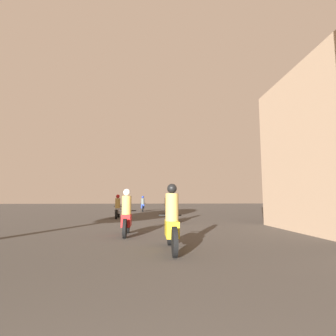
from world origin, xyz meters
The scene contains 6 objects.
motorcycle_yellow centered at (0.63, 6.80, 0.65)m, with size 0.60×2.14×1.62m.
motorcycle_red centered at (-0.70, 9.45, 0.63)m, with size 0.60×1.87×1.58m.
motorcycle_orange centered at (1.36, 14.19, 0.61)m, with size 0.60×1.87×1.53m.
motorcycle_silver centered at (-1.92, 17.20, 0.60)m, with size 0.60×1.84×1.49m.
motorcycle_white centered at (1.46, 21.41, 0.61)m, with size 0.60×1.85×1.51m.
motorcycle_blue centered at (-0.56, 25.93, 0.60)m, with size 0.60×1.90×1.48m.
Camera 1 is at (0.08, 0.29, 1.27)m, focal length 28.00 mm.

